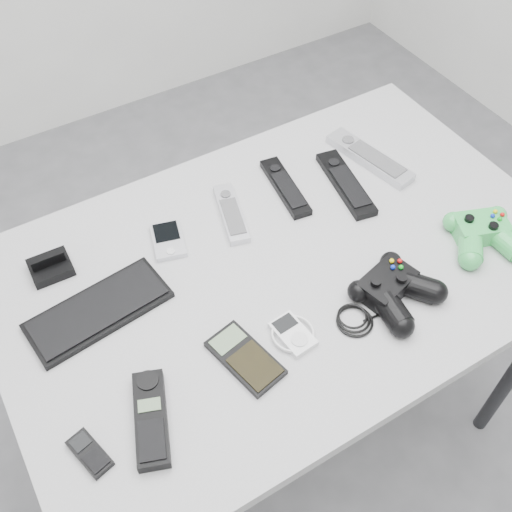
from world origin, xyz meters
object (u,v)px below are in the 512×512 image
remote_silver_a (231,213)px  mp3_player (293,334)px  controller_black (394,288)px  desk (284,281)px  remote_black_b (346,183)px  cordless_handset (151,418)px  controller_green (484,232)px  pda (168,240)px  calculator (245,358)px  remote_black_a (285,187)px  mobile_phone (90,453)px  pda_keyboard (98,310)px  remote_silver_b (370,157)px

remote_silver_a → mp3_player: remote_silver_a is taller
controller_black → remote_silver_a: bearing=101.1°
desk → remote_black_b: size_ratio=5.40×
remote_silver_a → cordless_handset: 0.50m
remote_silver_a → controller_green: (0.43, -0.34, 0.02)m
pda → controller_green: bearing=-14.7°
controller_black → mp3_player: bearing=160.1°
calculator → controller_black: bearing=-16.1°
cordless_handset → controller_green: size_ratio=1.05×
remote_black_a → pda: bearing=-170.3°
remote_black_a → controller_green: size_ratio=1.19×
mobile_phone → controller_black: (0.64, -0.00, 0.02)m
mobile_phone → desk: bearing=5.4°
mobile_phone → pda_keyboard: bearing=51.0°
pda_keyboard → desk: bearing=-18.0°
remote_silver_b → mobile_phone: size_ratio=2.79×
controller_green → calculator: bearing=-159.8°
remote_silver_b → cordless_handset: (-0.74, -0.34, 0.00)m
pda → remote_silver_b: bearing=14.3°
remote_black_a → cordless_handset: cordless_handset is taller
cordless_handset → mp3_player: (0.30, 0.02, -0.01)m
mp3_player → controller_green: 0.48m
pda → mobile_phone: pda is taller
mobile_phone → controller_green: (0.90, 0.02, 0.02)m
pda → remote_black_a: (0.30, 0.01, 0.00)m
remote_black_a → controller_green: controller_green is taller
desk → pda_keyboard: size_ratio=4.33×
remote_black_a → remote_silver_a: bearing=-168.6°
cordless_handset → remote_black_a: bearing=56.5°
remote_black_a → mobile_phone: 0.72m
mobile_phone → controller_black: controller_black is taller
desk → controller_black: 0.25m
calculator → pda_keyboard: bearing=117.2°
pda_keyboard → remote_black_b: (0.63, 0.04, 0.00)m
remote_black_b → calculator: size_ratio=1.49×
desk → remote_silver_a: remote_silver_a is taller
desk → mp3_player: bearing=-118.2°
pda → mp3_player: same height
cordless_handset → controller_black: 0.52m
pda_keyboard → pda: bearing=19.2°
cordless_handset → remote_silver_b: bearing=45.8°
remote_black_b → cordless_handset: (-0.63, -0.30, 0.00)m
pda → remote_silver_b: size_ratio=0.42×
remote_silver_a → remote_black_b: 0.28m
pda_keyboard → remote_silver_b: size_ratio=1.16×
mp3_player → remote_black_b: bearing=35.4°
remote_silver_a → remote_black_a: 0.15m
pda_keyboard → remote_silver_b: bearing=-0.2°
controller_black → remote_black_a: bearing=78.9°
pda_keyboard → remote_black_a: bearing=4.9°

